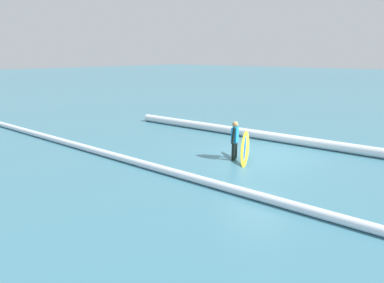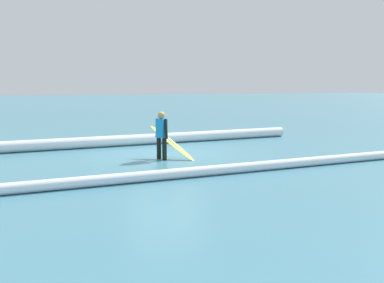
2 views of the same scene
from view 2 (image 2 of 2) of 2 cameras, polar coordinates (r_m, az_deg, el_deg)
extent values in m
plane|color=teal|center=(14.77, -3.17, -1.61)|extent=(188.53, 188.53, 0.00)
cylinder|color=black|center=(13.78, -4.21, -0.85)|extent=(0.14, 0.14, 0.67)
cylinder|color=black|center=(13.56, -3.51, -0.97)|extent=(0.14, 0.14, 0.67)
cube|color=#198CD8|center=(13.60, -3.88, 1.68)|extent=(0.30, 0.39, 0.58)
sphere|color=tan|center=(13.57, -3.90, 3.33)|extent=(0.22, 0.22, 0.22)
cylinder|color=black|center=(13.77, -4.42, 1.75)|extent=(0.09, 0.20, 0.60)
cylinder|color=black|center=(13.43, -3.33, 1.62)|extent=(0.09, 0.21, 0.60)
ellipsoid|color=yellow|center=(13.89, -2.56, -0.18)|extent=(1.12, 1.66, 0.99)
ellipsoid|color=blue|center=(13.89, -2.56, -0.16)|extent=(0.79, 1.26, 0.80)
cylinder|color=silver|center=(16.84, -9.86, 0.06)|extent=(15.21, 1.41, 0.40)
cylinder|color=white|center=(10.31, -11.71, -4.87)|extent=(24.91, 1.36, 0.25)
camera|label=1|loc=(11.54, 55.50, 11.95)|focal=31.66mm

